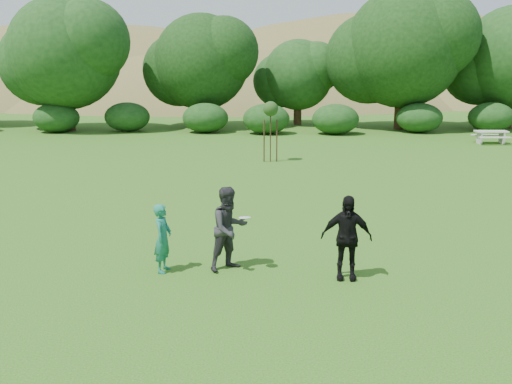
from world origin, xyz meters
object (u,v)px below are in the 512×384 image
player_black (346,237)px  picnic_table (491,135)px  sapling (271,111)px  player_grey (229,229)px  player_teal (163,238)px

player_black → picnic_table: (11.57, 21.25, -0.41)m
player_black → picnic_table: size_ratio=1.03×
picnic_table → sapling: bearing=-154.3°
sapling → picnic_table: 14.45m
player_grey → sapling: sapling is taller
player_grey → player_black: player_grey is taller
player_grey → player_black: size_ratio=1.03×
player_teal → player_black: bearing=-86.8°
player_teal → sapling: (2.68, 14.62, 1.64)m
sapling → player_teal: bearing=-100.4°
player_black → sapling: (-1.34, 15.04, 1.49)m
player_grey → picnic_table: player_grey is taller
player_grey → player_black: (2.54, -0.57, -0.03)m
player_teal → player_grey: (1.48, 0.15, 0.18)m
sapling → picnic_table: (12.91, 6.22, -1.90)m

